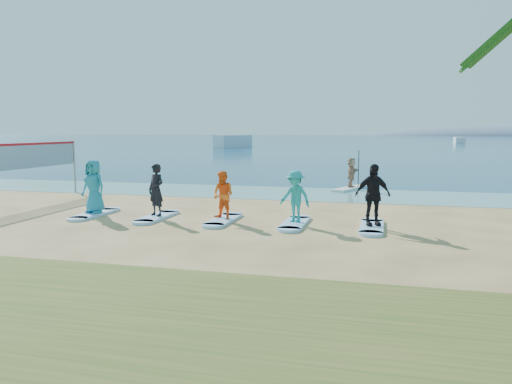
% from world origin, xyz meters
% --- Properties ---
extents(ground, '(600.00, 600.00, 0.00)m').
position_xyz_m(ground, '(0.00, 0.00, 0.00)').
color(ground, tan).
rests_on(ground, ground).
extents(shallow_water, '(600.00, 600.00, 0.00)m').
position_xyz_m(shallow_water, '(0.00, 10.50, 0.01)').
color(shallow_water, teal).
rests_on(shallow_water, ground).
extents(ocean, '(600.00, 600.00, 0.00)m').
position_xyz_m(ocean, '(0.00, 160.00, 0.01)').
color(ocean, navy).
rests_on(ocean, ground).
extents(volleyball_net, '(0.21, 9.09, 2.50)m').
position_xyz_m(volleyball_net, '(-9.86, 3.91, 1.90)').
color(volleyball_net, gray).
rests_on(volleyball_net, ground).
extents(paddleboard, '(1.80, 3.04, 0.12)m').
position_xyz_m(paddleboard, '(3.04, 12.83, 0.06)').
color(paddleboard, silver).
rests_on(paddleboard, ground).
extents(paddleboarder, '(0.72, 1.45, 1.50)m').
position_xyz_m(paddleboarder, '(3.04, 12.83, 0.87)').
color(paddleboarder, tan).
rests_on(paddleboarder, paddleboard).
extents(boat_offshore_a, '(5.06, 8.55, 2.18)m').
position_xyz_m(boat_offshore_a, '(-20.97, 70.78, 0.00)').
color(boat_offshore_a, silver).
rests_on(boat_offshore_a, ground).
extents(boat_offshore_b, '(2.19, 5.41, 1.40)m').
position_xyz_m(boat_offshore_b, '(21.80, 114.25, 0.00)').
color(boat_offshore_b, silver).
rests_on(boat_offshore_b, ground).
extents(surfboard_0, '(0.70, 2.20, 0.09)m').
position_xyz_m(surfboard_0, '(-5.26, 2.69, 0.04)').
color(surfboard_0, '#A4D0FF').
rests_on(surfboard_0, ground).
extents(student_0, '(1.01, 0.76, 1.88)m').
position_xyz_m(student_0, '(-5.26, 2.69, 1.03)').
color(student_0, teal).
rests_on(student_0, surfboard_0).
extents(surfboard_1, '(0.70, 2.20, 0.09)m').
position_xyz_m(surfboard_1, '(-2.87, 2.69, 0.04)').
color(surfboard_1, '#A4D0FF').
rests_on(surfboard_1, ground).
extents(student_1, '(0.76, 0.65, 1.78)m').
position_xyz_m(student_1, '(-2.87, 2.69, 0.98)').
color(student_1, black).
rests_on(student_1, surfboard_1).
extents(surfboard_2, '(0.70, 2.20, 0.09)m').
position_xyz_m(surfboard_2, '(-0.47, 2.69, 0.04)').
color(surfboard_2, '#A4D0FF').
rests_on(surfboard_2, ground).
extents(student_2, '(0.94, 0.84, 1.58)m').
position_xyz_m(student_2, '(-0.47, 2.69, 0.88)').
color(student_2, orange).
rests_on(student_2, surfboard_2).
extents(surfboard_3, '(0.70, 2.20, 0.09)m').
position_xyz_m(surfboard_3, '(1.92, 2.69, 0.04)').
color(surfboard_3, '#A4D0FF').
rests_on(surfboard_3, ground).
extents(student_3, '(1.21, 0.96, 1.64)m').
position_xyz_m(student_3, '(1.92, 2.69, 0.91)').
color(student_3, teal).
rests_on(student_3, surfboard_3).
extents(surfboard_4, '(0.70, 2.20, 0.09)m').
position_xyz_m(surfboard_4, '(4.32, 2.69, 0.04)').
color(surfboard_4, '#A4D0FF').
rests_on(surfboard_4, ground).
extents(student_4, '(1.20, 0.87, 1.90)m').
position_xyz_m(student_4, '(4.32, 2.69, 1.04)').
color(student_4, black).
rests_on(student_4, surfboard_4).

